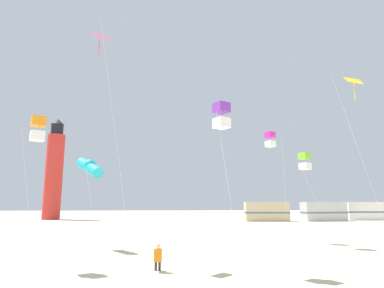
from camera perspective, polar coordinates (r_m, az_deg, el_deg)
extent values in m
cube|color=orange|center=(14.38, -6.02, -18.86)|extent=(0.35, 0.23, 0.52)
sphere|color=beige|center=(14.33, -5.99, -17.36)|extent=(0.20, 0.20, 0.20)
cylinder|color=#2D2D38|center=(14.60, -5.70, -19.69)|extent=(0.15, 0.37, 0.13)
cylinder|color=#2D2D38|center=(14.79, -5.72, -20.46)|extent=(0.11, 0.11, 0.42)
cylinder|color=#2D2D38|center=(14.60, -6.37, -19.67)|extent=(0.15, 0.37, 0.13)
cylinder|color=#2D2D38|center=(14.79, -6.38, -20.45)|extent=(0.11, 0.11, 0.42)
cylinder|color=silver|center=(21.11, -17.24, -10.66)|extent=(0.80, 0.72, 5.02)
cylinder|color=#1EB2D1|center=(21.67, -17.55, -3.97)|extent=(2.19, 2.32, 1.48)
sphere|color=#1EB2D1|center=(21.69, -17.53, -3.57)|extent=(0.76, 0.76, 0.76)
cylinder|color=silver|center=(16.05, -13.20, 0.66)|extent=(1.56, 2.47, 11.61)
cube|color=#E54C8C|center=(18.93, -15.89, 17.77)|extent=(1.22, 1.22, 0.40)
cylinder|color=#E54C8C|center=(18.64, -15.99, 16.00)|extent=(0.04, 0.04, 1.10)
cylinder|color=silver|center=(13.55, 6.49, -8.16)|extent=(1.01, 0.38, 6.65)
cube|color=purple|center=(14.59, 5.17, 6.34)|extent=(0.82, 0.82, 0.44)
cube|color=white|center=(14.41, 5.22, 3.67)|extent=(0.82, 0.82, 0.44)
cylinder|color=silver|center=(21.84, 21.25, -9.67)|extent=(2.58, 0.28, 5.57)
cube|color=#72D12D|center=(23.16, 19.16, -1.99)|extent=(0.82, 0.82, 0.44)
cube|color=white|center=(23.08, 19.26, -3.71)|extent=(0.82, 0.82, 0.44)
cylinder|color=silver|center=(16.01, -26.98, -8.14)|extent=(1.06, 0.03, 6.26)
cube|color=orange|center=(16.91, -25.36, 3.61)|extent=(0.82, 0.82, 0.44)
cube|color=white|center=(16.77, -25.54, 1.28)|extent=(0.82, 0.82, 0.44)
cylinder|color=silver|center=(18.58, 27.86, -2.99)|extent=(2.04, 1.00, 9.61)
cube|color=yellow|center=(20.72, 26.50, 9.94)|extent=(1.22, 1.22, 0.40)
cylinder|color=yellow|center=(20.52, 26.64, 8.23)|extent=(0.04, 0.04, 1.10)
cylinder|color=silver|center=(25.08, 15.96, -7.63)|extent=(0.63, 1.67, 7.58)
cube|color=#D826A5|center=(25.60, 13.54, 1.56)|extent=(0.82, 0.82, 0.44)
cube|color=white|center=(25.47, 13.60, 0.02)|extent=(0.82, 0.82, 0.44)
cylinder|color=red|center=(58.69, -23.13, -5.24)|extent=(2.80, 2.80, 14.00)
cylinder|color=black|center=(59.76, -22.61, 2.32)|extent=(2.00, 2.00, 1.80)
cone|color=black|center=(60.06, -22.52, 3.62)|extent=(2.20, 2.20, 1.00)
cube|color=#C6B28C|center=(50.64, 12.96, -11.50)|extent=(6.54, 2.71, 2.80)
cube|color=#4C608C|center=(50.65, 12.96, -11.66)|extent=(6.58, 2.75, 0.24)
cube|color=#B7BABF|center=(53.66, 22.11, -10.93)|extent=(6.57, 2.82, 2.80)
cube|color=#4C608C|center=(53.66, 22.12, -11.08)|extent=(6.61, 2.87, 0.24)
cube|color=white|center=(59.21, 28.23, -10.33)|extent=(6.53, 2.69, 2.80)
cube|color=#4C608C|center=(59.21, 28.24, -10.47)|extent=(6.57, 2.73, 0.24)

